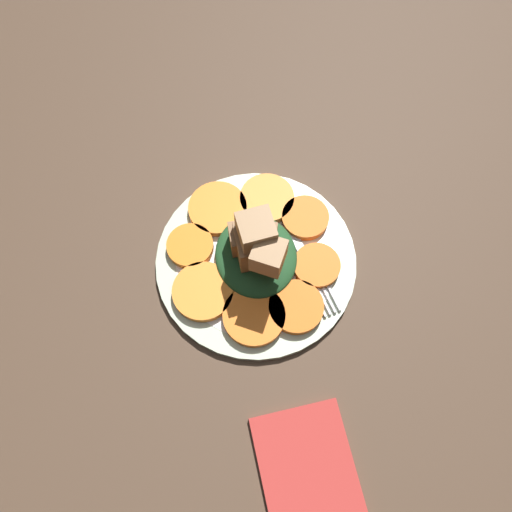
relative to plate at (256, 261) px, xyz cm
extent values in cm
cube|color=#4C3828|center=(0.00, 0.00, -1.52)|extent=(120.00, 120.00, 2.00)
cylinder|color=beige|center=(0.00, 0.00, -0.02)|extent=(25.85, 25.85, 1.00)
cylinder|color=white|center=(0.00, 0.00, 0.03)|extent=(20.68, 20.68, 1.00)
cylinder|color=orange|center=(-2.83, -7.23, 1.13)|extent=(5.98, 5.98, 1.10)
cylinder|color=orange|center=(4.07, -7.59, 1.13)|extent=(6.22, 6.22, 1.10)
cylinder|color=orange|center=(7.97, -3.33, 1.13)|extent=(7.29, 7.29, 1.10)
cylinder|color=orange|center=(7.98, 3.40, 1.13)|extent=(7.78, 7.78, 1.10)
cylinder|color=orange|center=(3.44, 7.92, 1.13)|extent=(6.03, 6.03, 1.10)
cylinder|color=orange|center=(-3.01, 7.43, 1.13)|extent=(7.62, 7.62, 1.10)
cylinder|color=orange|center=(-7.44, 1.95, 1.13)|extent=(7.66, 7.66, 1.10)
cylinder|color=orange|center=(-7.50, -3.31, 1.13)|extent=(6.79, 6.79, 1.10)
ellipsoid|color=#1E4723|center=(0.00, 0.00, 1.73)|extent=(11.47, 10.33, 2.29)
cube|color=brown|center=(0.93, -1.03, 4.51)|extent=(4.26, 4.26, 3.27)
cube|color=brown|center=(0.24, -0.47, 5.24)|extent=(4.77, 4.77, 4.73)
cube|color=brown|center=(1.47, 1.24, 4.55)|extent=(3.50, 3.50, 3.34)
cube|color=#9E754C|center=(-0.07, 0.23, 8.87)|extent=(4.20, 4.20, 3.99)
cube|color=#9E754C|center=(-2.94, -0.77, 8.20)|extent=(4.89, 4.89, 3.55)
cube|color=silver|center=(2.49, -5.46, 0.78)|extent=(11.76, 3.17, 0.40)
cube|color=silver|center=(-4.00, -6.63, 0.78)|extent=(1.81, 2.53, 0.40)
cube|color=silver|center=(-6.80, -8.16, 0.78)|extent=(4.61, 1.12, 0.40)
cube|color=silver|center=(-6.92, -7.50, 0.78)|extent=(4.61, 1.12, 0.40)
cube|color=silver|center=(-7.04, -6.84, 0.78)|extent=(4.61, 1.12, 0.40)
cube|color=silver|center=(-7.16, -6.19, 0.78)|extent=(4.61, 1.12, 0.40)
cube|color=#B2332D|center=(-27.53, -0.15, -0.12)|extent=(17.31, 10.39, 0.80)
camera|label=1|loc=(-23.70, 5.41, 59.84)|focal=35.00mm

